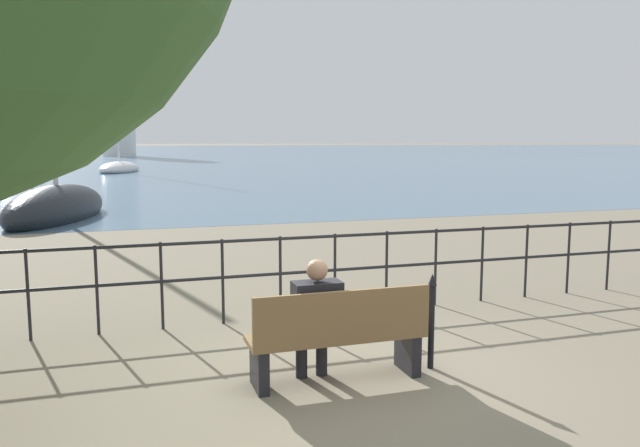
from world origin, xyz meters
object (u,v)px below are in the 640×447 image
(harbor_lighthouse, at_px, (117,91))
(sailboat_0, at_px, (119,168))
(park_bench, at_px, (339,337))
(closed_umbrella, at_px, (432,316))
(sailboat_3, at_px, (18,177))
(sailboat_1, at_px, (57,208))
(seated_person_left, at_px, (316,314))

(harbor_lighthouse, bearing_deg, sailboat_0, -90.01)
(park_bench, xyz_separation_m, closed_umbrella, (0.99, 0.06, 0.10))
(closed_umbrella, relative_size, sailboat_3, 0.09)
(park_bench, distance_m, closed_umbrella, 0.99)
(closed_umbrella, height_order, sailboat_1, sailboat_1)
(seated_person_left, xyz_separation_m, sailboat_1, (-3.44, 13.85, -0.33))
(sailboat_0, relative_size, sailboat_1, 1.71)
(seated_person_left, height_order, sailboat_1, sailboat_1)
(sailboat_3, bearing_deg, sailboat_1, -77.58)
(closed_umbrella, relative_size, sailboat_1, 0.13)
(sailboat_0, bearing_deg, harbor_lighthouse, 106.20)
(sailboat_0, relative_size, sailboat_3, 1.14)
(sailboat_3, relative_size, harbor_lighthouse, 0.53)
(sailboat_0, xyz_separation_m, harbor_lighthouse, (0.01, 50.47, 9.26))
(sailboat_0, bearing_deg, seated_person_left, -71.42)
(closed_umbrella, distance_m, harbor_lighthouse, 93.09)
(closed_umbrella, bearing_deg, park_bench, -176.63)
(closed_umbrella, height_order, harbor_lighthouse, harbor_lighthouse)
(seated_person_left, distance_m, harbor_lighthouse, 93.03)
(sailboat_1, relative_size, harbor_lighthouse, 0.35)
(sailboat_3, bearing_deg, harbor_lighthouse, 86.38)
(seated_person_left, height_order, sailboat_3, sailboat_3)
(sailboat_0, bearing_deg, sailboat_3, -100.18)
(sailboat_0, relative_size, harbor_lighthouse, 0.60)
(sailboat_0, distance_m, harbor_lighthouse, 51.32)
(sailboat_1, height_order, harbor_lighthouse, harbor_lighthouse)
(seated_person_left, bearing_deg, sailboat_3, 102.38)
(park_bench, relative_size, sailboat_0, 0.13)
(sailboat_1, xyz_separation_m, harbor_lighthouse, (1.70, 78.74, 9.26))
(harbor_lighthouse, bearing_deg, sailboat_1, -91.24)
(park_bench, relative_size, sailboat_3, 0.15)
(seated_person_left, xyz_separation_m, sailboat_3, (-6.95, 31.63, -0.36))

